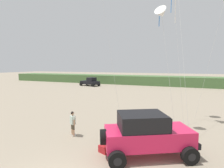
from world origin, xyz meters
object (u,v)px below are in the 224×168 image
Objects in this scene: jeep at (147,133)px; distant_pickup at (90,82)px; cooler_box at (104,149)px; kite_black_sled at (162,13)px; person_watching at (73,122)px.

jeep is 1.02× the size of distant_pickup.
cooler_box is 9.83m from kite_black_sled.
distant_pickup reaches higher than cooler_box.
distant_pickup is (-16.31, 27.80, 0.75)m from cooler_box.
distant_pickup is at bearing 129.09° from kite_black_sled.
cooler_box is at bearing -113.93° from kite_black_sled.
distant_pickup is at bearing 142.00° from cooler_box.
person_watching is at bearing -144.14° from kite_black_sled.
jeep reaches higher than cooler_box.
person_watching is 0.34× the size of distant_pickup.
distant_pickup is at bearing 124.15° from jeep.
person_watching is 29.70m from distant_pickup.
cooler_box is 32.24m from distant_pickup.
kite_black_sled is (0.04, 4.45, 7.16)m from jeep.
kite_black_sled is at bearing 89.50° from jeep.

